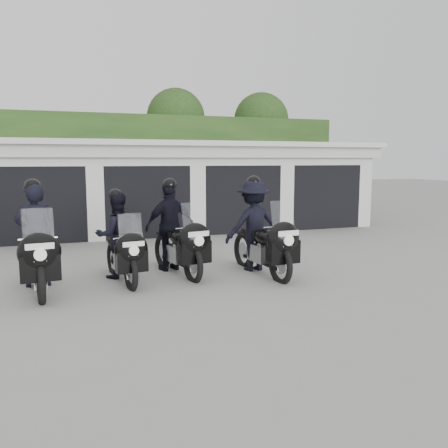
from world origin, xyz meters
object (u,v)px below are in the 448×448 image
object	(u,v)px
police_bike_a	(37,246)
police_bike_c	(174,232)
police_bike_b	(119,241)
police_bike_d	(257,230)

from	to	relation	value
police_bike_a	police_bike_c	size ratio (longest dim) A/B	1.03
police_bike_a	police_bike_b	xyz separation A→B (m)	(1.52, 0.31, -0.05)
police_bike_a	police_bike_c	distance (m)	2.77
police_bike_a	police_bike_c	world-z (taller)	police_bike_a
police_bike_c	police_bike_d	bearing A→B (deg)	-29.10
police_bike_b	police_bike_d	distance (m)	2.88
police_bike_b	police_bike_c	bearing A→B (deg)	6.23
police_bike_c	police_bike_b	bearing A→B (deg)	-176.73
police_bike_a	police_bike_b	distance (m)	1.55
police_bike_b	police_bike_c	size ratio (longest dim) A/B	0.91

